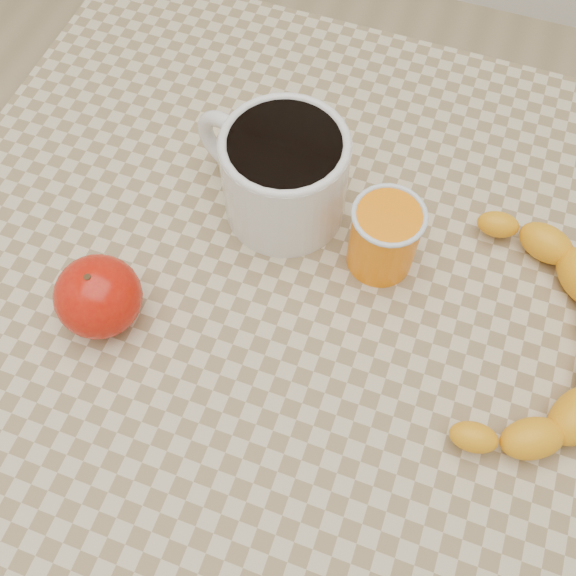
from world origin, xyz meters
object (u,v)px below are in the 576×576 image
(table, at_px, (288,333))
(banana, at_px, (538,337))
(apple, at_px, (98,296))
(orange_juice_glass, at_px, (384,237))
(coffee_mug, at_px, (282,172))

(table, xyz_separation_m, banana, (0.23, 0.03, 0.11))
(apple, bearing_deg, banana, 14.76)
(table, height_order, banana, banana)
(table, relative_size, orange_juice_glass, 9.66)
(table, relative_size, coffee_mug, 4.24)
(orange_juice_glass, relative_size, banana, 0.26)
(coffee_mug, relative_size, banana, 0.60)
(coffee_mug, height_order, banana, coffee_mug)
(table, xyz_separation_m, apple, (-0.16, -0.08, 0.12))
(coffee_mug, bearing_deg, orange_juice_glass, -14.14)
(apple, xyz_separation_m, banana, (0.39, 0.10, -0.01))
(orange_juice_glass, xyz_separation_m, apple, (-0.23, -0.15, -0.01))
(orange_juice_glass, bearing_deg, banana, -15.67)
(orange_juice_glass, distance_m, banana, 0.17)
(table, bearing_deg, orange_juice_glass, 44.97)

